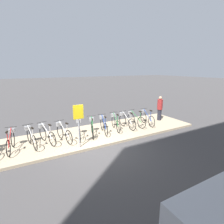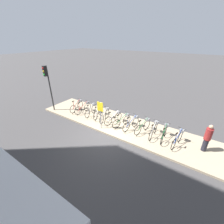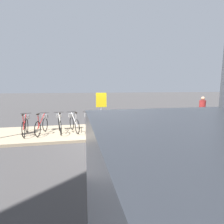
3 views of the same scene
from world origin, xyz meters
The scene contains 16 objects.
ground_plane centered at (0.00, 0.00, 0.00)m, with size 120.00×120.00×0.00m, color #423F3F.
sidewalk centered at (0.00, 1.50, 0.06)m, with size 12.87×3.00×0.12m.
parked_bicycle_0 centered at (-3.96, 1.38, 0.55)m, with size 0.46×1.59×0.98m.
parked_bicycle_1 centered at (-3.25, 1.42, 0.55)m, with size 0.46×1.58×0.98m.
parked_bicycle_2 centered at (-2.48, 1.44, 0.55)m, with size 0.46×1.58×0.98m.
parked_bicycle_3 centered at (-1.83, 1.49, 0.55)m, with size 0.60×1.54×0.98m.
parked_bicycle_4 centered at (-1.09, 1.35, 0.55)m, with size 0.49×1.57×0.98m.
parked_bicycle_5 centered at (-0.30, 1.37, 0.55)m, with size 0.58×1.55×0.98m.
parked_bicycle_6 centered at (0.39, 1.38, 0.55)m, with size 0.66×1.52×0.98m.
parked_bicycle_7 centered at (1.07, 1.43, 0.55)m, with size 0.53×1.56×0.98m.
parked_bicycle_8 centered at (1.84, 1.50, 0.55)m, with size 0.53×1.56×0.98m.
parked_bicycle_9 centered at (2.55, 1.45, 0.55)m, with size 0.46×1.60×0.98m.
parked_bicycle_10 centered at (3.18, 1.47, 0.55)m, with size 0.46×1.59×0.98m.
parked_bicycle_11 centered at (3.97, 1.36, 0.55)m, with size 0.46×1.58×0.98m.
pedestrian centered at (5.29, 1.65, 0.95)m, with size 0.34×0.34×1.59m.
sign_post centered at (-0.65, 0.29, 1.41)m, with size 0.44×0.07×1.89m.
Camera 3 is at (-1.66, -6.94, 2.25)m, focal length 28.00 mm.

